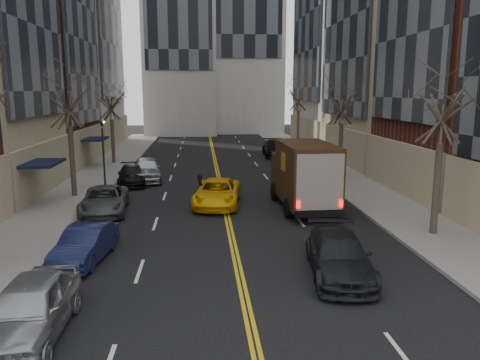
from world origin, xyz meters
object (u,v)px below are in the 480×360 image
at_px(ups_truck, 304,176).
at_px(pedestrian, 200,188).
at_px(observer_sedan, 339,256).
at_px(taxi, 217,193).

relative_size(ups_truck, pedestrian, 3.95).
xyz_separation_m(ups_truck, observer_sedan, (-0.80, -9.23, -1.10)).
bearing_deg(pedestrian, ups_truck, -121.42).
bearing_deg(taxi, pedestrian, 150.21).
height_order(observer_sedan, pedestrian, pedestrian).
xyz_separation_m(taxi, pedestrian, (-0.93, 0.70, 0.12)).
height_order(observer_sedan, taxi, taxi).
bearing_deg(ups_truck, observer_sedan, -96.07).
distance_m(ups_truck, taxi, 4.86).
bearing_deg(pedestrian, observer_sedan, -170.19).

